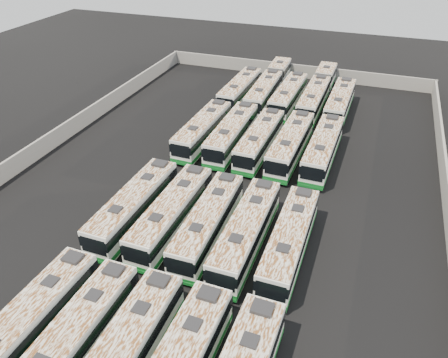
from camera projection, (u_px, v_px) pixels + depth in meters
ground at (221, 186)px, 46.74m from camera, size 140.00×140.00×0.00m
perimeter_wall at (221, 177)px, 46.14m from camera, size 45.20×73.20×2.20m
bus_front_far_left at (28, 326)px, 29.21m from camera, size 2.95×12.65×3.55m
bus_front_left at (73, 342)px, 28.18m from camera, size 2.76×12.49×3.51m
bus_midfront_far_left at (134, 206)px, 40.56m from camera, size 2.87×12.83×3.61m
bus_midfront_left at (172, 213)px, 39.59m from camera, size 2.86×12.81×3.60m
bus_midfront_center at (208, 222)px, 38.54m from camera, size 2.90×12.59×3.53m
bus_midfront_right at (246, 232)px, 37.35m from camera, size 2.73×12.82×3.61m
bus_midfront_far_right at (289, 241)px, 36.44m from camera, size 2.65×12.52×3.53m
bus_midback_far_left at (203, 130)px, 53.88m from camera, size 2.94×12.80×3.60m
bus_midback_left at (232, 134)px, 53.00m from camera, size 2.80×12.96×3.65m
bus_midback_center at (260, 140)px, 51.77m from camera, size 2.86×12.53×3.52m
bus_midback_right at (290, 144)px, 50.73m from camera, size 3.02×12.97×3.64m
bus_midback_far_right at (323, 149)px, 49.85m from camera, size 2.96×12.89×3.62m
bus_back_far_left at (240, 90)px, 65.20m from camera, size 2.96×12.82×3.60m
bus_back_left at (269, 85)px, 66.85m from camera, size 3.06×19.76×3.58m
bus_back_center at (288, 96)px, 63.15m from camera, size 2.99×12.87×3.61m
bus_back_right at (318, 91)px, 64.84m from camera, size 2.80×19.64×3.56m
bus_back_far_right at (340, 103)px, 61.12m from camera, size 2.90×12.81×3.60m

